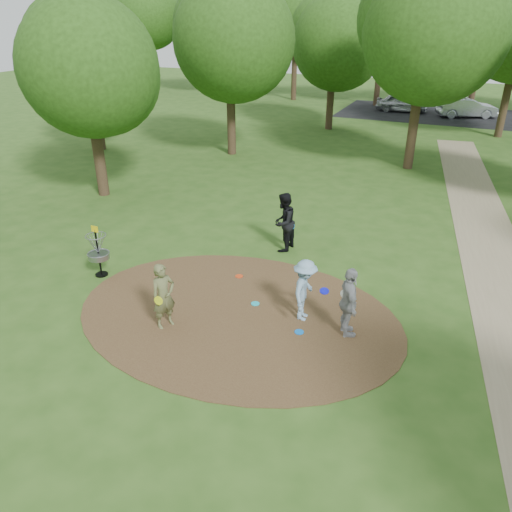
% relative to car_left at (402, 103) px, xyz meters
% --- Properties ---
extents(ground, '(100.00, 100.00, 0.00)m').
position_rel_car_left_xyz_m(ground, '(0.71, -30.00, -0.63)').
color(ground, '#2D5119').
rests_on(ground, ground).
extents(dirt_clearing, '(8.40, 8.40, 0.02)m').
position_rel_car_left_xyz_m(dirt_clearing, '(0.71, -30.00, -0.62)').
color(dirt_clearing, '#47301C').
rests_on(dirt_clearing, ground).
extents(parking_lot, '(14.00, 8.00, 0.01)m').
position_rel_car_left_xyz_m(parking_lot, '(2.71, -0.00, -0.63)').
color(parking_lot, black).
rests_on(parking_lot, ground).
extents(player_observer_with_disc, '(0.62, 0.72, 1.66)m').
position_rel_car_left_xyz_m(player_observer_with_disc, '(-0.66, -31.15, 0.20)').
color(player_observer_with_disc, '#5F6339').
rests_on(player_observer_with_disc, ground).
extents(player_throwing_with_disc, '(0.97, 1.07, 1.60)m').
position_rel_car_left_xyz_m(player_throwing_with_disc, '(2.30, -29.50, 0.17)').
color(player_throwing_with_disc, '#81A5C0').
rests_on(player_throwing_with_disc, ground).
extents(player_walking_with_disc, '(0.80, 0.98, 1.89)m').
position_rel_car_left_xyz_m(player_walking_with_disc, '(0.42, -25.99, 0.31)').
color(player_walking_with_disc, black).
rests_on(player_walking_with_disc, ground).
extents(player_waiting_with_disc, '(0.86, 1.11, 1.75)m').
position_rel_car_left_xyz_m(player_waiting_with_disc, '(3.45, -29.75, 0.24)').
color(player_waiting_with_disc, gray).
rests_on(player_waiting_with_disc, ground).
extents(disc_ground_cyan, '(0.22, 0.22, 0.02)m').
position_rel_car_left_xyz_m(disc_ground_cyan, '(0.94, -29.40, -0.60)').
color(disc_ground_cyan, '#19BACD').
rests_on(disc_ground_cyan, dirt_clearing).
extents(disc_ground_blue, '(0.22, 0.22, 0.02)m').
position_rel_car_left_xyz_m(disc_ground_blue, '(2.41, -30.14, -0.60)').
color(disc_ground_blue, blue).
rests_on(disc_ground_blue, dirt_clearing).
extents(disc_ground_red, '(0.22, 0.22, 0.02)m').
position_rel_car_left_xyz_m(disc_ground_red, '(-0.08, -28.22, -0.60)').
color(disc_ground_red, red).
rests_on(disc_ground_red, dirt_clearing).
extents(car_left, '(3.79, 1.68, 1.27)m').
position_rel_car_left_xyz_m(car_left, '(0.00, 0.00, 0.00)').
color(car_left, '#A8ABB0').
rests_on(car_left, ground).
extents(car_right, '(4.27, 2.78, 1.33)m').
position_rel_car_left_xyz_m(car_right, '(4.58, -0.37, 0.03)').
color(car_right, '#B4B8BC').
rests_on(car_right, ground).
extents(disc_golf_basket, '(0.63, 0.63, 1.54)m').
position_rel_car_left_xyz_m(disc_golf_basket, '(-3.79, -29.70, 0.24)').
color(disc_golf_basket, black).
rests_on(disc_golf_basket, ground).
extents(tree_ring, '(36.90, 45.79, 9.63)m').
position_rel_car_left_xyz_m(tree_ring, '(2.14, -18.74, 4.64)').
color(tree_ring, '#332316').
rests_on(tree_ring, ground).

